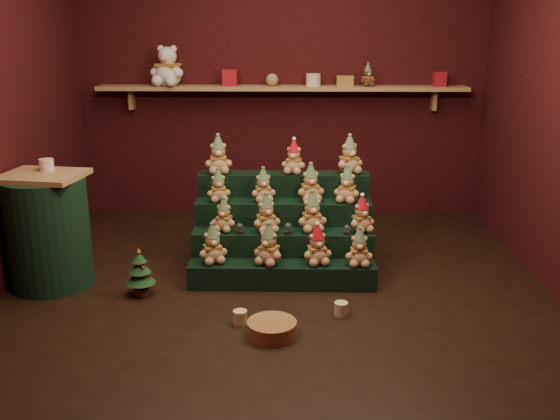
{
  "coord_description": "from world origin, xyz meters",
  "views": [
    {
      "loc": [
        0.11,
        -4.29,
        1.89
      ],
      "look_at": [
        0.02,
        0.25,
        0.54
      ],
      "focal_mm": 40.0,
      "sensor_mm": 36.0,
      "label": 1
    }
  ],
  "objects_px": {
    "snow_globe_c": "(347,230)",
    "side_table": "(48,231)",
    "mini_christmas_tree": "(140,272)",
    "brown_bear": "(368,75)",
    "riser_tier_front": "(282,275)",
    "mug_right": "(341,309)",
    "snow_globe_a": "(240,228)",
    "wicker_basket": "(272,329)",
    "mug_left": "(240,317)",
    "snow_globe_b": "(288,229)",
    "white_bear": "(168,61)"
  },
  "relations": [
    {
      "from": "riser_tier_front",
      "to": "snow_globe_c",
      "type": "relative_size",
      "value": 18.25
    },
    {
      "from": "brown_bear",
      "to": "snow_globe_b",
      "type": "bearing_deg",
      "value": -133.5
    },
    {
      "from": "riser_tier_front",
      "to": "snow_globe_b",
      "type": "height_order",
      "value": "snow_globe_b"
    },
    {
      "from": "riser_tier_front",
      "to": "brown_bear",
      "type": "distance_m",
      "value": 2.37
    },
    {
      "from": "snow_globe_c",
      "to": "mug_left",
      "type": "relative_size",
      "value": 0.83
    },
    {
      "from": "snow_globe_c",
      "to": "mini_christmas_tree",
      "type": "relative_size",
      "value": 0.21
    },
    {
      "from": "snow_globe_b",
      "to": "side_table",
      "type": "xyz_separation_m",
      "value": [
        -1.78,
        -0.16,
        0.02
      ]
    },
    {
      "from": "mug_left",
      "to": "mini_christmas_tree",
      "type": "bearing_deg",
      "value": 149.76
    },
    {
      "from": "snow_globe_a",
      "to": "side_table",
      "type": "relative_size",
      "value": 0.1
    },
    {
      "from": "snow_globe_c",
      "to": "mini_christmas_tree",
      "type": "xyz_separation_m",
      "value": [
        -1.51,
        -0.34,
        -0.22
      ]
    },
    {
      "from": "mug_right",
      "to": "snow_globe_a",
      "type": "bearing_deg",
      "value": 138.72
    },
    {
      "from": "mug_left",
      "to": "mug_right",
      "type": "bearing_deg",
      "value": 11.91
    },
    {
      "from": "snow_globe_b",
      "to": "mug_right",
      "type": "relative_size",
      "value": 0.94
    },
    {
      "from": "snow_globe_b",
      "to": "wicker_basket",
      "type": "bearing_deg",
      "value": -95.64
    },
    {
      "from": "side_table",
      "to": "white_bear",
      "type": "height_order",
      "value": "white_bear"
    },
    {
      "from": "side_table",
      "to": "mini_christmas_tree",
      "type": "distance_m",
      "value": 0.78
    },
    {
      "from": "riser_tier_front",
      "to": "snow_globe_c",
      "type": "height_order",
      "value": "snow_globe_c"
    },
    {
      "from": "snow_globe_c",
      "to": "side_table",
      "type": "height_order",
      "value": "side_table"
    },
    {
      "from": "mini_christmas_tree",
      "to": "side_table",
      "type": "bearing_deg",
      "value": 165.38
    },
    {
      "from": "mug_left",
      "to": "side_table",
      "type": "bearing_deg",
      "value": 156.89
    },
    {
      "from": "riser_tier_front",
      "to": "mug_right",
      "type": "relative_size",
      "value": 15.16
    },
    {
      "from": "white_bear",
      "to": "brown_bear",
      "type": "relative_size",
      "value": 2.27
    },
    {
      "from": "snow_globe_b",
      "to": "brown_bear",
      "type": "distance_m",
      "value": 2.06
    },
    {
      "from": "mini_christmas_tree",
      "to": "wicker_basket",
      "type": "distance_m",
      "value": 1.15
    },
    {
      "from": "mug_right",
      "to": "brown_bear",
      "type": "height_order",
      "value": "brown_bear"
    },
    {
      "from": "mug_left",
      "to": "mug_right",
      "type": "height_order",
      "value": "same"
    },
    {
      "from": "snow_globe_a",
      "to": "wicker_basket",
      "type": "distance_m",
      "value": 1.05
    },
    {
      "from": "snow_globe_a",
      "to": "side_table",
      "type": "bearing_deg",
      "value": -173.6
    },
    {
      "from": "side_table",
      "to": "snow_globe_a",
      "type": "bearing_deg",
      "value": 14.49
    },
    {
      "from": "snow_globe_b",
      "to": "brown_bear",
      "type": "bearing_deg",
      "value": 65.37
    },
    {
      "from": "mug_left",
      "to": "white_bear",
      "type": "relative_size",
      "value": 0.19
    },
    {
      "from": "mini_christmas_tree",
      "to": "wicker_basket",
      "type": "relative_size",
      "value": 1.15
    },
    {
      "from": "mug_right",
      "to": "mug_left",
      "type": "bearing_deg",
      "value": -168.09
    },
    {
      "from": "mug_right",
      "to": "brown_bear",
      "type": "distance_m",
      "value": 2.69
    },
    {
      "from": "mini_christmas_tree",
      "to": "brown_bear",
      "type": "xyz_separation_m",
      "value": [
        1.81,
        1.97,
        1.25
      ]
    },
    {
      "from": "snow_globe_c",
      "to": "side_table",
      "type": "relative_size",
      "value": 0.09
    },
    {
      "from": "snow_globe_b",
      "to": "side_table",
      "type": "distance_m",
      "value": 1.79
    },
    {
      "from": "mug_right",
      "to": "wicker_basket",
      "type": "height_order",
      "value": "wicker_basket"
    },
    {
      "from": "riser_tier_front",
      "to": "mug_left",
      "type": "distance_m",
      "value": 0.68
    },
    {
      "from": "snow_globe_a",
      "to": "snow_globe_c",
      "type": "xyz_separation_m",
      "value": [
        0.82,
        0.0,
        -0.0
      ]
    },
    {
      "from": "snow_globe_b",
      "to": "mini_christmas_tree",
      "type": "xyz_separation_m",
      "value": [
        -1.07,
        -0.34,
        -0.23
      ]
    },
    {
      "from": "side_table",
      "to": "white_bear",
      "type": "bearing_deg",
      "value": 79.62
    },
    {
      "from": "snow_globe_c",
      "to": "white_bear",
      "type": "bearing_deg",
      "value": 134.94
    },
    {
      "from": "side_table",
      "to": "brown_bear",
      "type": "distance_m",
      "value": 3.25
    },
    {
      "from": "side_table",
      "to": "snow_globe_b",
      "type": "bearing_deg",
      "value": 13.17
    },
    {
      "from": "side_table",
      "to": "mug_left",
      "type": "height_order",
      "value": "side_table"
    },
    {
      "from": "wicker_basket",
      "to": "brown_bear",
      "type": "distance_m",
      "value": 3.04
    },
    {
      "from": "riser_tier_front",
      "to": "brown_bear",
      "type": "relative_size",
      "value": 6.61
    },
    {
      "from": "mini_christmas_tree",
      "to": "brown_bear",
      "type": "relative_size",
      "value": 1.72
    },
    {
      "from": "snow_globe_c",
      "to": "side_table",
      "type": "distance_m",
      "value": 2.23
    }
  ]
}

